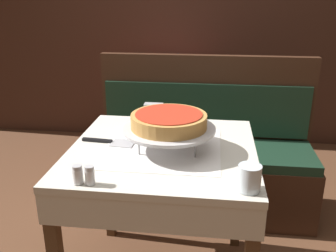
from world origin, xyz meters
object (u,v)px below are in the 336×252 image
dining_table_rear (168,88)px  booth_bench (203,166)px  deep_dish_pizza (169,120)px  water_glass_near (249,178)px  pizza_pan_stand (169,130)px  condiment_caddy (178,69)px  dining_table_front (163,167)px  pizza_server (110,142)px  napkin_holder (154,112)px  pepper_shaker (90,175)px  salt_shaker (78,174)px

dining_table_rear → booth_bench: (0.33, -0.77, -0.34)m
deep_dish_pizza → water_glass_near: deep_dish_pizza is taller
pizza_pan_stand → deep_dish_pizza: (0.00, -0.00, 0.04)m
condiment_caddy → dining_table_front: bearing=-86.9°
booth_bench → pizza_pan_stand: size_ratio=3.53×
pizza_server → pizza_pan_stand: bearing=-8.8°
pizza_pan_stand → water_glass_near: pizza_pan_stand is taller
booth_bench → condiment_caddy: booth_bench is taller
pizza_pan_stand → pizza_server: (-0.28, 0.04, -0.09)m
water_glass_near → dining_table_rear: bearing=105.3°
booth_bench → napkin_holder: (-0.27, -0.40, 0.50)m
pizza_pan_stand → pizza_server: size_ratio=1.60×
dining_table_front → pepper_shaker: (-0.22, -0.37, 0.14)m
dining_table_front → dining_table_rear: 1.55m
napkin_holder → water_glass_near: bearing=-57.4°
booth_bench → pepper_shaker: (-0.38, -1.14, 0.49)m
dining_table_front → pepper_shaker: pepper_shaker is taller
salt_shaker → condiment_caddy: size_ratio=0.39×
dining_table_rear → pizza_pan_stand: (0.19, -1.56, 0.21)m
dining_table_front → deep_dish_pizza: (0.03, -0.02, 0.24)m
pepper_shaker → condiment_caddy: 1.86m
salt_shaker → pepper_shaker: (0.05, 0.00, 0.00)m
napkin_holder → salt_shaker: bearing=-102.3°
pepper_shaker → condiment_caddy: bearing=85.9°
deep_dish_pizza → condiment_caddy: condiment_caddy is taller
deep_dish_pizza → water_glass_near: bearing=-44.8°
water_glass_near → pepper_shaker: 0.57m
dining_table_rear → booth_bench: size_ratio=0.54×
condiment_caddy → water_glass_near: bearing=-76.7°
salt_shaker → napkin_holder: size_ratio=0.71×
deep_dish_pizza → napkin_holder: 0.42m
deep_dish_pizza → salt_shaker: 0.46m
dining_table_rear → booth_bench: bearing=-66.7°
salt_shaker → pizza_server: bearing=88.0°
dining_table_rear → salt_shaker: 1.91m
dining_table_front → deep_dish_pizza: size_ratio=2.52×
pepper_shaker → deep_dish_pizza: bearing=54.7°
salt_shaker → napkin_holder: napkin_holder is taller
booth_bench → salt_shaker: size_ratio=20.18×
napkin_holder → condiment_caddy: size_ratio=0.55×
booth_bench → napkin_holder: size_ratio=14.33×
pizza_pan_stand → pepper_shaker: (-0.24, -0.35, -0.06)m
pepper_shaker → salt_shaker: bearing=180.0°
pizza_server → napkin_holder: bearing=66.9°
dining_table_front → water_glass_near: 0.51m
dining_table_front → pizza_pan_stand: 0.20m
pizza_pan_stand → water_glass_near: size_ratio=4.30×
booth_bench → salt_shaker: (-0.43, -1.14, 0.49)m
pizza_pan_stand → pepper_shaker: 0.43m
dining_table_rear → pizza_pan_stand: pizza_pan_stand is taller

